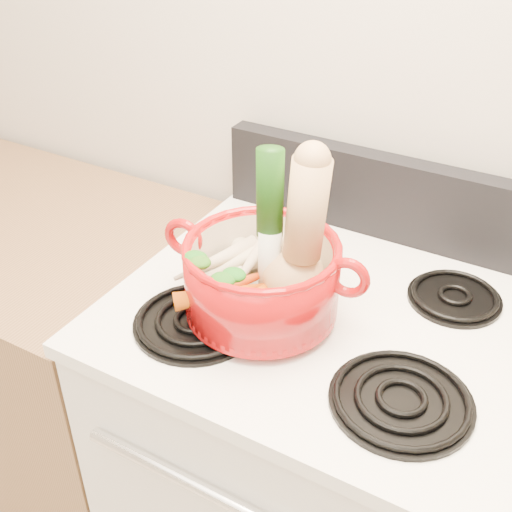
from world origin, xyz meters
The scene contains 25 objects.
wall_back centered at (0.00, 1.75, 1.30)m, with size 3.50×0.02×2.60m, color beige.
stove_body centered at (0.00, 1.40, 0.46)m, with size 0.76×0.65×0.92m, color silver.
cooktop centered at (0.00, 1.40, 0.93)m, with size 0.78×0.67×0.03m, color white.
control_backsplash centered at (0.00, 1.70, 1.04)m, with size 0.76×0.05×0.18m, color black.
oven_handle centered at (0.00, 1.06, 0.78)m, with size 0.02×0.02×0.60m, color silver.
burner_front_left centered at (-0.19, 1.24, 0.96)m, with size 0.22×0.22×0.02m, color black.
burner_front_right centered at (0.19, 1.24, 0.96)m, with size 0.22×0.22×0.02m, color black.
burner_back_left centered at (-0.19, 1.54, 0.96)m, with size 0.17×0.17×0.02m, color black.
burner_back_right centered at (0.19, 1.54, 0.96)m, with size 0.17×0.17×0.02m, color black.
dutch_oven centered at (-0.10, 1.32, 1.03)m, with size 0.27×0.27×0.13m, color #9C0A0B.
pot_handle_left centered at (-0.25, 1.30, 1.08)m, with size 0.08×0.08×0.02m, color #9C0A0B.
pot_handle_right centered at (0.05, 1.33, 1.08)m, with size 0.08×0.08×0.02m, color #9C0A0B.
squash centered at (-0.05, 1.34, 1.13)m, with size 0.11×0.11×0.27m, color tan, non-canonical shape.
leek centered at (-0.09, 1.33, 1.14)m, with size 0.05×0.05×0.29m, color silver.
ginger centered at (-0.08, 1.41, 1.02)m, with size 0.09×0.07×0.05m, color tan.
parsnip_0 centered at (-0.16, 1.35, 1.02)m, with size 0.04×0.04×0.20m, color beige.
parsnip_1 centered at (-0.17, 1.34, 1.02)m, with size 0.04×0.04×0.18m, color beige.
parsnip_2 centered at (-0.16, 1.35, 1.03)m, with size 0.04×0.04×0.18m, color beige.
parsnip_3 centered at (-0.20, 1.33, 1.04)m, with size 0.04×0.04×0.17m, color beige.
parsnip_4 centered at (-0.15, 1.36, 1.04)m, with size 0.04×0.04×0.21m, color beige.
parsnip_5 centered at (-0.14, 1.36, 1.05)m, with size 0.04×0.04×0.19m, color beige.
carrot_0 centered at (-0.09, 1.30, 1.02)m, with size 0.03×0.03×0.15m, color #D05E0A.
carrot_1 centered at (-0.15, 1.26, 1.02)m, with size 0.03×0.03×0.16m, color #DD560B.
carrot_2 centered at (-0.09, 1.29, 1.02)m, with size 0.03×0.03×0.17m, color #DA590A.
carrot_3 centered at (-0.13, 1.29, 1.03)m, with size 0.03×0.03×0.14m, color #BA3C09.
Camera 1 is at (0.34, 0.53, 1.68)m, focal length 45.00 mm.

